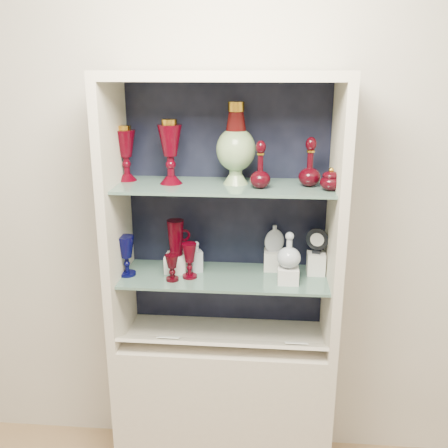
# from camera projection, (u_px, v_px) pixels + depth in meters

# --- Properties ---
(wall_back) EXTENTS (3.50, 0.02, 2.80)m
(wall_back) POSITION_uv_depth(u_px,v_px,m) (228.00, 190.00, 2.35)
(wall_back) COLOR beige
(wall_back) RESTS_ON ground
(cabinet_base) EXTENTS (1.00, 0.40, 0.75)m
(cabinet_base) POSITION_uv_depth(u_px,v_px,m) (224.00, 404.00, 2.44)
(cabinet_base) COLOR beige
(cabinet_base) RESTS_ON ground
(cabinet_back_panel) EXTENTS (0.98, 0.02, 1.15)m
(cabinet_back_panel) POSITION_uv_depth(u_px,v_px,m) (227.00, 207.00, 2.34)
(cabinet_back_panel) COLOR black
(cabinet_back_panel) RESTS_ON cabinet_base
(cabinet_side_left) EXTENTS (0.04, 0.40, 1.15)m
(cabinet_side_left) POSITION_uv_depth(u_px,v_px,m) (116.00, 216.00, 2.20)
(cabinet_side_left) COLOR beige
(cabinet_side_left) RESTS_ON cabinet_base
(cabinet_side_right) EXTENTS (0.04, 0.40, 1.15)m
(cabinet_side_right) POSITION_uv_depth(u_px,v_px,m) (336.00, 221.00, 2.12)
(cabinet_side_right) COLOR beige
(cabinet_side_right) RESTS_ON cabinet_base
(cabinet_top_cap) EXTENTS (1.00, 0.40, 0.04)m
(cabinet_top_cap) POSITION_uv_depth(u_px,v_px,m) (224.00, 76.00, 1.99)
(cabinet_top_cap) COLOR beige
(cabinet_top_cap) RESTS_ON cabinet_side_left
(shelf_lower) EXTENTS (0.92, 0.34, 0.01)m
(shelf_lower) POSITION_uv_depth(u_px,v_px,m) (224.00, 276.00, 2.27)
(shelf_lower) COLOR slate
(shelf_lower) RESTS_ON cabinet_side_left
(shelf_upper) EXTENTS (0.92, 0.34, 0.01)m
(shelf_upper) POSITION_uv_depth(u_px,v_px,m) (224.00, 186.00, 2.14)
(shelf_upper) COLOR slate
(shelf_upper) RESTS_ON cabinet_side_left
(label_ledge) EXTENTS (0.92, 0.17, 0.09)m
(label_ledge) POSITION_uv_depth(u_px,v_px,m) (222.00, 343.00, 2.22)
(label_ledge) COLOR beige
(label_ledge) RESTS_ON cabinet_base
(label_card_0) EXTENTS (0.10, 0.06, 0.03)m
(label_card_0) POSITION_uv_depth(u_px,v_px,m) (169.00, 337.00, 2.24)
(label_card_0) COLOR white
(label_card_0) RESTS_ON label_ledge
(label_card_1) EXTENTS (0.10, 0.06, 0.03)m
(label_card_1) POSITION_uv_depth(u_px,v_px,m) (296.00, 343.00, 2.19)
(label_card_1) COLOR white
(label_card_1) RESTS_ON label_ledge
(pedestal_lamp_left) EXTENTS (0.10, 0.10, 0.24)m
(pedestal_lamp_left) POSITION_uv_depth(u_px,v_px,m) (126.00, 153.00, 2.19)
(pedestal_lamp_left) COLOR #4E020F
(pedestal_lamp_left) RESTS_ON shelf_upper
(pedestal_lamp_right) EXTENTS (0.14, 0.14, 0.28)m
(pedestal_lamp_right) POSITION_uv_depth(u_px,v_px,m) (170.00, 152.00, 2.13)
(pedestal_lamp_right) COLOR #4E020F
(pedestal_lamp_right) RESTS_ON shelf_upper
(enamel_urn) EXTENTS (0.20, 0.20, 0.35)m
(enamel_urn) POSITION_uv_depth(u_px,v_px,m) (236.00, 144.00, 2.11)
(enamel_urn) COLOR #114B2E
(enamel_urn) RESTS_ON shelf_upper
(ruby_decanter_a) EXTENTS (0.11, 0.11, 0.22)m
(ruby_decanter_a) POSITION_uv_depth(u_px,v_px,m) (261.00, 162.00, 2.05)
(ruby_decanter_a) COLOR #39040C
(ruby_decanter_a) RESTS_ON shelf_upper
(ruby_decanter_b) EXTENTS (0.10, 0.10, 0.22)m
(ruby_decanter_b) POSITION_uv_depth(u_px,v_px,m) (310.00, 160.00, 2.08)
(ruby_decanter_b) COLOR #39040C
(ruby_decanter_b) RESTS_ON shelf_upper
(lidded_bowl) EXTENTS (0.09, 0.09, 0.10)m
(lidded_bowl) POSITION_uv_depth(u_px,v_px,m) (331.00, 179.00, 2.03)
(lidded_bowl) COLOR #39040C
(lidded_bowl) RESTS_ON shelf_upper
(cobalt_goblet) EXTENTS (0.10, 0.10, 0.18)m
(cobalt_goblet) POSITION_uv_depth(u_px,v_px,m) (126.00, 256.00, 2.24)
(cobalt_goblet) COLOR #04043E
(cobalt_goblet) RESTS_ON shelf_lower
(ruby_goblet_tall) EXTENTS (0.08, 0.08, 0.16)m
(ruby_goblet_tall) POSITION_uv_depth(u_px,v_px,m) (189.00, 261.00, 2.22)
(ruby_goblet_tall) COLOR #4E020F
(ruby_goblet_tall) RESTS_ON shelf_lower
(ruby_goblet_small) EXTENTS (0.07, 0.07, 0.12)m
(ruby_goblet_small) POSITION_uv_depth(u_px,v_px,m) (172.00, 268.00, 2.19)
(ruby_goblet_small) COLOR #39040C
(ruby_goblet_small) RESTS_ON shelf_lower
(riser_ruby_pitcher) EXTENTS (0.10, 0.10, 0.08)m
(riser_ruby_pitcher) POSITION_uv_depth(u_px,v_px,m) (177.00, 263.00, 2.30)
(riser_ruby_pitcher) COLOR silver
(riser_ruby_pitcher) RESTS_ON shelf_lower
(ruby_pitcher) EXTENTS (0.14, 0.12, 0.16)m
(ruby_pitcher) POSITION_uv_depth(u_px,v_px,m) (176.00, 238.00, 2.27)
(ruby_pitcher) COLOR #4E020F
(ruby_pitcher) RESTS_ON riser_ruby_pitcher
(clear_square_bottle) EXTENTS (0.07, 0.07, 0.15)m
(clear_square_bottle) POSITION_uv_depth(u_px,v_px,m) (196.00, 256.00, 2.29)
(clear_square_bottle) COLOR #A9B5C3
(clear_square_bottle) RESTS_ON shelf_lower
(riser_flat_flask) EXTENTS (0.09, 0.09, 0.09)m
(riser_flat_flask) POSITION_uv_depth(u_px,v_px,m) (274.00, 260.00, 2.32)
(riser_flat_flask) COLOR silver
(riser_flat_flask) RESTS_ON shelf_lower
(flat_flask) EXTENTS (0.10, 0.06, 0.13)m
(flat_flask) POSITION_uv_depth(u_px,v_px,m) (274.00, 238.00, 2.29)
(flat_flask) COLOR #A8B0BB
(flat_flask) RESTS_ON riser_flat_flask
(riser_clear_round_decanter) EXTENTS (0.09, 0.09, 0.07)m
(riser_clear_round_decanter) POSITION_uv_depth(u_px,v_px,m) (288.00, 275.00, 2.18)
(riser_clear_round_decanter) COLOR silver
(riser_clear_round_decanter) RESTS_ON shelf_lower
(clear_round_decanter) EXTENTS (0.11, 0.11, 0.15)m
(clear_round_decanter) POSITION_uv_depth(u_px,v_px,m) (289.00, 251.00, 2.15)
(clear_round_decanter) COLOR #A9B5C3
(clear_round_decanter) RESTS_ON riser_clear_round_decanter
(riser_cameo_medallion) EXTENTS (0.08, 0.08, 0.10)m
(riser_cameo_medallion) POSITION_uv_depth(u_px,v_px,m) (316.00, 263.00, 2.27)
(riser_cameo_medallion) COLOR silver
(riser_cameo_medallion) RESTS_ON shelf_lower
(cameo_medallion) EXTENTS (0.11, 0.06, 0.12)m
(cameo_medallion) POSITION_uv_depth(u_px,v_px,m) (317.00, 240.00, 2.24)
(cameo_medallion) COLOR black
(cameo_medallion) RESTS_ON riser_cameo_medallion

